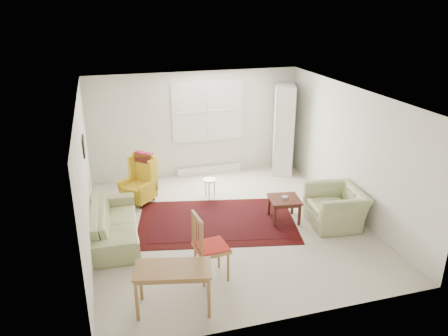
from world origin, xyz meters
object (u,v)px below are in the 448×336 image
object	(u,v)px
armchair	(336,203)
cabinet	(284,129)
desk	(174,288)
wingback_chair	(138,180)
sofa	(114,217)
coffee_table	(284,209)
desk_chair	(211,246)
stool	(210,188)

from	to	relation	value
armchair	cabinet	xyz separation A→B (m)	(0.13, 2.85, 0.66)
cabinet	desk	world-z (taller)	cabinet
wingback_chair	sofa	bearing A→B (deg)	-68.36
coffee_table	desk_chair	bearing A→B (deg)	-141.93
armchair	wingback_chair	distance (m)	4.03
desk	stool	bearing A→B (deg)	68.10
coffee_table	desk	xyz separation A→B (m)	(-2.50, -2.00, 0.10)
cabinet	desk	distance (m)	5.72
cabinet	sofa	bearing A→B (deg)	-132.39
sofa	cabinet	bearing A→B (deg)	-59.57
cabinet	armchair	bearing A→B (deg)	-72.89
armchair	stool	world-z (taller)	armchair
stool	armchair	bearing A→B (deg)	-42.89
cabinet	coffee_table	bearing A→B (deg)	-92.65
stool	desk	size ratio (longest dim) A/B	0.39
armchair	stool	size ratio (longest dim) A/B	2.66
armchair	desk_chair	distance (m)	2.89
cabinet	desk_chair	bearing A→B (deg)	-106.39
sofa	desk_chair	xyz separation A→B (m)	(1.37, -1.65, 0.14)
armchair	wingback_chair	world-z (taller)	wingback_chair
armchair	wingback_chair	bearing A→B (deg)	-112.93
stool	desk_chair	xyz separation A→B (m)	(-0.70, -2.88, 0.35)
armchair	stool	bearing A→B (deg)	-126.34
armchair	desk_chair	bearing A→B (deg)	-62.61
cabinet	desk_chair	distance (m)	4.83
desk	desk_chair	world-z (taller)	desk_chair
coffee_table	cabinet	world-z (taller)	cabinet
coffee_table	armchair	bearing A→B (deg)	-24.25
coffee_table	stool	size ratio (longest dim) A/B	1.40
coffee_table	desk	distance (m)	3.20
armchair	desk	size ratio (longest dim) A/B	1.04
desk_chair	armchair	bearing A→B (deg)	-75.29
armchair	cabinet	world-z (taller)	cabinet
armchair	cabinet	size ratio (longest dim) A/B	0.50
desk_chair	coffee_table	bearing A→B (deg)	-58.06
wingback_chair	desk_chair	world-z (taller)	desk_chair
stool	sofa	bearing A→B (deg)	-149.45
coffee_table	cabinet	size ratio (longest dim) A/B	0.26
coffee_table	desk	bearing A→B (deg)	-141.41
sofa	stool	distance (m)	2.42
sofa	coffee_table	bearing A→B (deg)	-91.63
sofa	armchair	distance (m)	4.12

